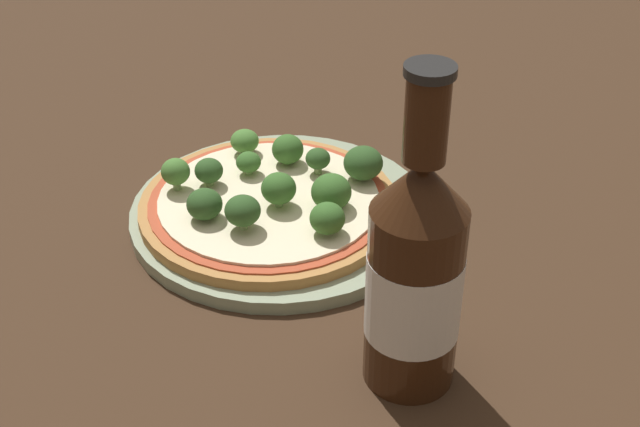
% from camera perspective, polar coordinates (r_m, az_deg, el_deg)
% --- Properties ---
extents(ground_plane, '(3.00, 3.00, 0.00)m').
position_cam_1_polar(ground_plane, '(0.82, -1.93, 0.63)').
color(ground_plane, '#3D2819').
extents(plate, '(0.27, 0.27, 0.01)m').
position_cam_1_polar(plate, '(0.79, -2.53, 0.03)').
color(plate, '#93A384').
rests_on(plate, ground_plane).
extents(pizza, '(0.23, 0.23, 0.01)m').
position_cam_1_polar(pizza, '(0.78, -3.06, 0.53)').
color(pizza, '#B77F42').
rests_on(pizza, plate).
extents(broccoli_floret_0, '(0.02, 0.02, 0.02)m').
position_cam_1_polar(broccoli_floret_0, '(0.81, -4.60, 3.28)').
color(broccoli_floret_0, '#89A866').
rests_on(broccoli_floret_0, pizza).
extents(broccoli_floret_1, '(0.03, 0.03, 0.03)m').
position_cam_1_polar(broccoli_floret_1, '(0.79, -7.13, 2.73)').
color(broccoli_floret_1, '#89A866').
rests_on(broccoli_floret_1, pizza).
extents(broccoli_floret_2, '(0.03, 0.03, 0.03)m').
position_cam_1_polar(broccoli_floret_2, '(0.75, -7.40, 0.59)').
color(broccoli_floret_2, '#89A866').
rests_on(broccoli_floret_2, pizza).
extents(broccoli_floret_3, '(0.02, 0.02, 0.02)m').
position_cam_1_polar(broccoli_floret_3, '(0.81, -0.13, 3.51)').
color(broccoli_floret_3, '#89A866').
rests_on(broccoli_floret_3, pizza).
extents(broccoli_floret_4, '(0.03, 0.03, 0.03)m').
position_cam_1_polar(broccoli_floret_4, '(0.73, -4.97, 0.17)').
color(broccoli_floret_4, '#89A866').
rests_on(broccoli_floret_4, pizza).
extents(broccoli_floret_5, '(0.03, 0.03, 0.03)m').
position_cam_1_polar(broccoli_floret_5, '(0.76, 0.73, 1.39)').
color(broccoli_floret_5, '#89A866').
rests_on(broccoli_floret_5, pizza).
extents(broccoli_floret_6, '(0.03, 0.03, 0.03)m').
position_cam_1_polar(broccoli_floret_6, '(0.82, -2.08, 4.12)').
color(broccoli_floret_6, '#89A866').
rests_on(broccoli_floret_6, pizza).
extents(broccoli_floret_7, '(0.03, 0.03, 0.03)m').
position_cam_1_polar(broccoli_floret_7, '(0.73, 0.48, -0.32)').
color(broccoli_floret_7, '#89A866').
rests_on(broccoli_floret_7, pizza).
extents(broccoli_floret_8, '(0.04, 0.04, 0.03)m').
position_cam_1_polar(broccoli_floret_8, '(0.80, 2.78, 3.24)').
color(broccoli_floret_8, '#89A866').
rests_on(broccoli_floret_8, pizza).
extents(broccoli_floret_9, '(0.03, 0.03, 0.03)m').
position_cam_1_polar(broccoli_floret_9, '(0.76, -2.66, 1.60)').
color(broccoli_floret_9, '#89A866').
rests_on(broccoli_floret_9, pizza).
extents(broccoli_floret_10, '(0.03, 0.03, 0.02)m').
position_cam_1_polar(broccoli_floret_10, '(0.84, -4.84, 4.64)').
color(broccoli_floret_10, '#89A866').
rests_on(broccoli_floret_10, pizza).
extents(broccoli_floret_11, '(0.03, 0.03, 0.03)m').
position_cam_1_polar(broccoli_floret_11, '(0.79, -9.23, 2.64)').
color(broccoli_floret_11, '#89A866').
rests_on(broccoli_floret_11, pizza).
extents(beer_bottle, '(0.07, 0.07, 0.24)m').
position_cam_1_polar(beer_bottle, '(0.59, 6.10, -3.86)').
color(beer_bottle, '#381E0F').
rests_on(beer_bottle, ground_plane).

